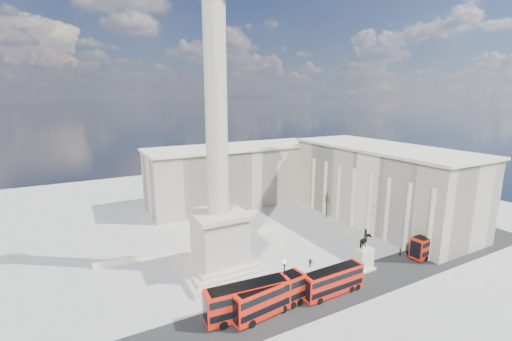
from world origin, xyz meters
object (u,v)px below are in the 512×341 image
object	(u,v)px
pedestrian_walking	(354,263)
pedestrian_standing	(400,252)
pedestrian_crossing	(310,262)
red_bus_c	(333,281)
victorian_lamp	(284,279)
equestrian_statue	(364,256)
red_bus_b	(270,297)
red_bus_d	(432,243)
red_bus_a	(248,300)
nelsons_column	(218,200)

from	to	relation	value
pedestrian_walking	pedestrian_standing	bearing A→B (deg)	-3.58
pedestrian_crossing	red_bus_c	bearing A→B (deg)	132.01
pedestrian_standing	pedestrian_crossing	size ratio (longest dim) A/B	0.89
victorian_lamp	equestrian_statue	world-z (taller)	equestrian_statue
pedestrian_standing	victorian_lamp	bearing A→B (deg)	-12.83
red_bus_b	pedestrian_standing	bearing A→B (deg)	-0.74
victorian_lamp	pedestrian_standing	bearing A→B (deg)	5.64
pedestrian_standing	red_bus_b	bearing A→B (deg)	-12.30
red_bus_c	red_bus_d	xyz separation A→B (m)	(26.18, 1.51, 0.08)
red_bus_d	pedestrian_crossing	xyz separation A→B (m)	(-23.94, 7.22, -1.45)
pedestrian_walking	pedestrian_standing	distance (m)	11.27
red_bus_d	red_bus_a	bearing A→B (deg)	175.76
nelsons_column	victorian_lamp	size ratio (longest dim) A/B	6.88
pedestrian_walking	pedestrian_crossing	bearing A→B (deg)	150.88
pedestrian_crossing	pedestrian_standing	bearing A→B (deg)	-138.17
pedestrian_standing	equestrian_statue	bearing A→B (deg)	-15.24
red_bus_a	equestrian_statue	size ratio (longest dim) A/B	1.61
red_bus_d	equestrian_statue	size ratio (longest dim) A/B	1.44
victorian_lamp	pedestrian_standing	world-z (taller)	victorian_lamp
red_bus_c	red_bus_d	size ratio (longest dim) A/B	0.96
equestrian_statue	red_bus_b	bearing A→B (deg)	-172.42
nelsons_column	equestrian_statue	distance (m)	27.60
red_bus_b	red_bus_c	size ratio (longest dim) A/B	1.13
pedestrian_walking	red_bus_a	bearing A→B (deg)	-170.82
red_bus_c	pedestrian_standing	distance (m)	20.73
equestrian_statue	nelsons_column	bearing A→B (deg)	151.87
equestrian_statue	pedestrian_walking	world-z (taller)	equestrian_statue
nelsons_column	red_bus_c	distance (m)	22.66
equestrian_statue	red_bus_a	bearing A→B (deg)	-175.01
red_bus_c	pedestrian_crossing	xyz separation A→B (m)	(2.24, 8.73, -1.37)
red_bus_b	red_bus_d	distance (m)	37.30
nelsons_column	pedestrian_walking	distance (m)	26.97
pedestrian_walking	pedestrian_crossing	xyz separation A→B (m)	(-6.80, 3.88, 0.02)
nelsons_column	equestrian_statue	size ratio (longest dim) A/B	6.45
red_bus_c	pedestrian_crossing	bearing A→B (deg)	74.56
red_bus_c	red_bus_d	world-z (taller)	red_bus_d
nelsons_column	victorian_lamp	distance (m)	17.26
pedestrian_standing	pedestrian_crossing	distance (m)	18.64
equestrian_statue	red_bus_c	bearing A→B (deg)	-161.00
red_bus_d	equestrian_statue	xyz separation A→B (m)	(-16.16, 1.94, 0.33)
red_bus_c	victorian_lamp	xyz separation A→B (m)	(-8.36, 1.20, 2.02)
red_bus_b	pedestrian_crossing	distance (m)	15.70
red_bus_a	victorian_lamp	world-z (taller)	victorian_lamp
red_bus_a	red_bus_c	size ratio (longest dim) A/B	1.17
nelsons_column	red_bus_d	distance (m)	42.56
victorian_lamp	pedestrian_standing	distance (m)	29.00
red_bus_d	pedestrian_standing	size ratio (longest dim) A/B	7.15
nelsons_column	victorian_lamp	world-z (taller)	nelsons_column
red_bus_b	red_bus_d	bearing A→B (deg)	-5.56
nelsons_column	pedestrian_walking	bearing A→B (deg)	-26.28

